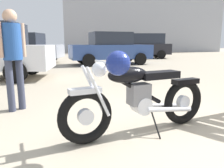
{
  "coord_description": "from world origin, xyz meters",
  "views": [
    {
      "loc": [
        -1.05,
        -2.39,
        1.14
      ],
      "look_at": [
        -0.63,
        1.03,
        0.48
      ],
      "focal_mm": 34.75,
      "sensor_mm": 36.0,
      "label": 1
    }
  ],
  "objects": [
    {
      "name": "red_hatchback_near",
      "position": [
        -4.5,
        10.56,
        0.84
      ],
      "size": [
        4.42,
        2.42,
        1.67
      ],
      "rotation": [
        0.0,
        0.0,
        2.98
      ],
      "color": "black",
      "rests_on": "ground_plane"
    },
    {
      "name": "vintage_motorcycle",
      "position": [
        -0.43,
        0.13,
        0.49
      ],
      "size": [
        2.01,
        0.95,
        1.07
      ],
      "rotation": [
        0.0,
        0.0,
        3.47
      ],
      "color": "black",
      "rests_on": "ground_plane"
    },
    {
      "name": "industrial_building",
      "position": [
        5.95,
        29.93,
        4.05
      ],
      "size": [
        20.22,
        15.06,
        16.38
      ],
      "rotation": [
        0.0,
        0.0,
        0.05
      ],
      "color": "#9EA0A8",
      "rests_on": "ground_plane"
    },
    {
      "name": "bystander",
      "position": [
        -2.23,
        1.35,
        1.02
      ],
      "size": [
        0.35,
        0.34,
        1.66
      ],
      "rotation": [
        0.0,
        0.0,
        2.34
      ],
      "color": "#383D51",
      "rests_on": "ground_plane"
    },
    {
      "name": "pale_sedan_back",
      "position": [
        3.25,
        13.45,
        0.92
      ],
      "size": [
        4.03,
        2.09,
        1.78
      ],
      "rotation": [
        0.0,
        0.0,
        3.05
      ],
      "color": "black",
      "rests_on": "ground_plane"
    },
    {
      "name": "dark_sedan_left",
      "position": [
        0.25,
        9.1,
        0.84
      ],
      "size": [
        4.46,
        2.53,
        1.67
      ],
      "rotation": [
        0.0,
        0.0,
        0.2
      ],
      "color": "black",
      "rests_on": "ground_plane"
    },
    {
      "name": "ground_plane",
      "position": [
        0.0,
        0.0,
        0.0
      ],
      "size": [
        80.0,
        80.0,
        0.0
      ],
      "primitive_type": "plane",
      "color": "tan"
    }
  ]
}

